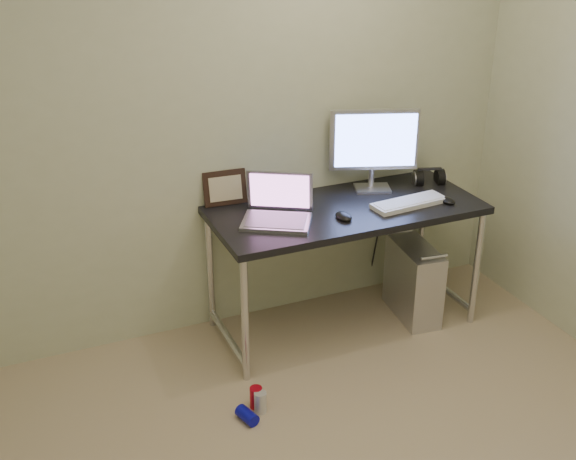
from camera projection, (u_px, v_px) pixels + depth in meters
The scene contains 16 objects.
wall_back at pixel (220, 115), 3.82m from camera, with size 3.50×0.02×2.50m, color beige.
desk at pixel (346, 221), 4.01m from camera, with size 1.50×0.66×0.75m.
tower_computer at pixel (413, 281), 4.29m from camera, with size 0.24×0.46×0.48m.
cable_a at pixel (378, 233), 4.49m from camera, with size 0.01×0.01×0.70m, color black.
cable_b at pixel (392, 235), 4.51m from camera, with size 0.01×0.01×0.72m, color black.
can_red at pixel (256, 397), 3.56m from camera, with size 0.06×0.06×0.11m, color #BA091A.
can_white at pixel (260, 402), 3.53m from camera, with size 0.06×0.06×0.11m, color silver.
can_blue at pixel (247, 416), 3.47m from camera, with size 0.06×0.06×0.12m, color #0C0DB0.
laptop at pixel (278, 210), 3.80m from camera, with size 0.45×0.43×0.24m.
monitor at pixel (374, 144), 4.10m from camera, with size 0.49×0.21×0.48m.
keyboard at pixel (409, 203), 3.99m from camera, with size 0.44×0.14×0.03m, color white.
mouse_right at pixel (447, 199), 4.03m from camera, with size 0.07×0.11×0.04m, color black.
mouse_left at pixel (344, 215), 3.82m from camera, with size 0.08×0.12×0.04m, color black.
headphones at pixel (429, 178), 4.29m from camera, with size 0.21×0.12×0.12m.
picture_frame at pixel (225, 188), 3.97m from camera, with size 0.24×0.03×0.19m, color black.
webcam at pixel (250, 187), 4.00m from camera, with size 0.05×0.04×0.12m.
Camera 1 is at (-1.14, -1.81, 2.31)m, focal length 45.00 mm.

